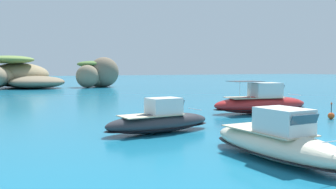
# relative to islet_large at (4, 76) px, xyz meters

# --- Properties ---
(ground_plane) EXTENTS (400.00, 400.00, 0.00)m
(ground_plane) POSITION_rel_islet_large_xyz_m (15.57, -71.33, -2.57)
(ground_plane) COLOR #197093
(islet_large) EXTENTS (27.59, 24.60, 7.13)m
(islet_large) POSITION_rel_islet_large_xyz_m (0.00, 0.00, 0.00)
(islet_large) COLOR #9E8966
(islet_large) RESTS_ON ground
(islet_small) EXTENTS (12.25, 11.72, 6.96)m
(islet_small) POSITION_rel_islet_large_xyz_m (20.17, -3.73, 0.39)
(islet_small) COLOR #84755B
(islet_small) RESTS_ON ground
(motorboat_charcoal) EXTENTS (8.13, 3.23, 2.34)m
(motorboat_charcoal) POSITION_rel_islet_large_xyz_m (8.56, -64.25, -1.79)
(motorboat_charcoal) COLOR #2D2D33
(motorboat_charcoal) RESTS_ON ground
(motorboat_cream) EXTENTS (2.94, 8.60, 2.50)m
(motorboat_cream) POSITION_rel_islet_large_xyz_m (10.65, -73.31, -1.73)
(motorboat_cream) COLOR beige
(motorboat_cream) RESTS_ON ground
(motorboat_red) EXTENTS (10.33, 4.38, 3.13)m
(motorboat_red) POSITION_rel_islet_large_xyz_m (21.78, -58.87, -1.58)
(motorboat_red) COLOR red
(motorboat_red) RESTS_ON ground
(channel_buoy) EXTENTS (0.56, 0.56, 1.48)m
(channel_buoy) POSITION_rel_islet_large_xyz_m (24.47, -64.76, -2.23)
(channel_buoy) COLOR #E54C19
(channel_buoy) RESTS_ON ground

